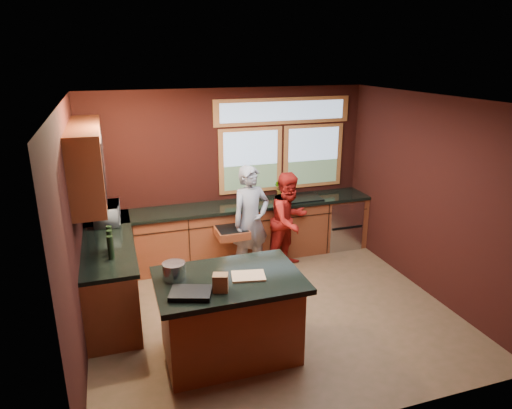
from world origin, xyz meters
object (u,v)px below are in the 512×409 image
island (230,316)px  person_grey (251,221)px  cutting_board (248,276)px  stock_pot (174,271)px  person_red (289,221)px

island → person_grey: bearing=65.9°
person_grey → cutting_board: size_ratio=4.78×
cutting_board → stock_pot: 0.78m
person_red → stock_pot: person_red is taller
person_red → cutting_board: bearing=-148.9°
island → cutting_board: 0.52m
person_red → stock_pot: bearing=-165.1°
person_red → stock_pot: size_ratio=6.32×
person_red → stock_pot: 2.65m
person_grey → stock_pot: person_grey is taller
island → person_grey: size_ratio=0.93×
person_grey → cutting_board: (-0.62, -1.88, 0.12)m
island → cutting_board: size_ratio=4.43×
person_grey → stock_pot: bearing=-143.2°
person_grey → cutting_board: bearing=-122.3°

